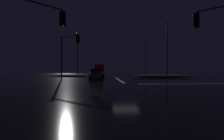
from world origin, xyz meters
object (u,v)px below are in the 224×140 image
sedan_white (99,73)px  traffic_signal_nw (68,48)px  sedan_green (97,73)px  streetlamp_right_near (167,46)px  sedan_gray (96,74)px  streetlamp_left_far (78,53)px  box_truck (100,69)px  streetlamp_right_far (146,55)px  sedan_silver (100,72)px  traffic_signal_sw (28,25)px

sedan_white → traffic_signal_nw: 15.27m
sedan_green → streetlamp_right_near: 13.24m
sedan_gray → streetlamp_left_far: streetlamp_left_far is taller
sedan_white → sedan_gray: bearing=-91.1°
box_truck → sedan_white: bearing=-89.1°
sedan_white → streetlamp_right_far: size_ratio=0.49×
sedan_silver → box_truck: (-0.25, 7.62, 0.91)m
sedan_green → sedan_silver: bearing=88.5°
traffic_signal_nw → streetlamp_right_far: size_ratio=0.70×
sedan_silver → box_truck: bearing=91.8°
sedan_white → box_truck: bearing=90.9°
sedan_gray → traffic_signal_nw: size_ratio=0.70×
traffic_signal_nw → streetlamp_right_far: (15.72, 22.34, 0.85)m
sedan_gray → streetlamp_left_far: bearing=106.1°
sedan_green → streetlamp_left_far: size_ratio=0.44×
streetlamp_left_far → sedan_gray: bearing=-73.9°
streetlamp_right_near → traffic_signal_sw: bearing=-127.8°
sedan_green → sedan_silver: size_ratio=1.00×
sedan_green → traffic_signal_nw: 10.10m
sedan_gray → streetlamp_right_near: size_ratio=0.45×
sedan_silver → streetlamp_right_far: 12.85m
traffic_signal_nw → streetlamp_right_near: bearing=22.0°
streetlamp_left_far → sedan_green: bearing=-68.1°
sedan_gray → streetlamp_left_far: 20.30m
sedan_green → streetlamp_left_far: (-5.44, 13.56, 4.80)m
sedan_gray → sedan_green: same height
sedan_silver → streetlamp_right_far: size_ratio=0.49×
traffic_signal_nw → traffic_signal_sw: size_ratio=1.06×
sedan_white → streetlamp_right_near: size_ratio=0.45×
streetlamp_right_near → streetlamp_left_far: size_ratio=0.99×
box_truck → sedan_green: bearing=-90.1°
sedan_green → streetlamp_right_far: 18.69m
traffic_signal_nw → sedan_white: bearing=75.0°
sedan_silver → traffic_signal_nw: size_ratio=0.70×
sedan_silver → streetlamp_left_far: size_ratio=0.44×
traffic_signal_nw → sedan_gray: bearing=43.0°
sedan_gray → sedan_white: 10.98m
sedan_silver → traffic_signal_sw: 33.80m
sedan_silver → streetlamp_right_far: bearing=12.3°
sedan_green → sedan_white: 5.60m
sedan_white → sedan_silver: same height
traffic_signal_sw → streetlamp_right_near: size_ratio=0.61×
sedan_white → traffic_signal_nw: bearing=-105.0°
streetlamp_right_near → sedan_gray: bearing=-166.3°
sedan_gray → streetlamp_right_near: bearing=13.7°
sedan_silver → streetlamp_left_far: bearing=155.8°
sedan_white → streetlamp_left_far: 10.91m
traffic_signal_nw → traffic_signal_sw: traffic_signal_nw is taller
traffic_signal_sw → streetlamp_right_near: streetlamp_right_near is taller
sedan_green → traffic_signal_sw: traffic_signal_sw is taller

